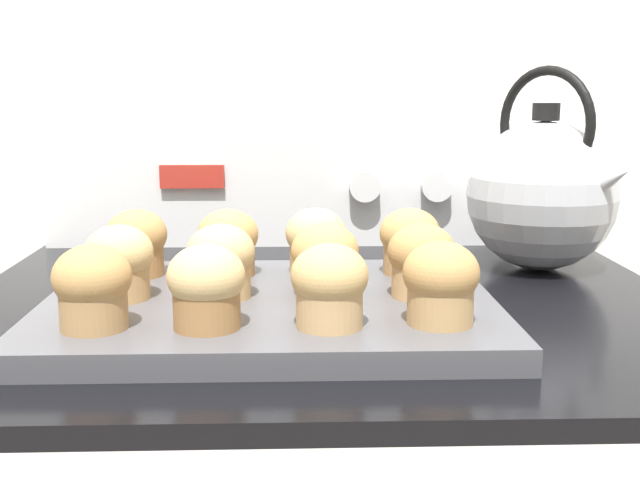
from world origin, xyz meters
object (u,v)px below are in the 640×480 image
(muffin_r2_c3, at_px, (410,241))
(tea_kettle, at_px, (543,193))
(muffin_pan, at_px, (270,308))
(muffin_r0_c2, at_px, (327,286))
(muffin_r0_c1, at_px, (206,287))
(muffin_r2_c0, at_px, (137,243))
(muffin_r1_c3, at_px, (421,260))
(muffin_r1_c1, at_px, (221,261))
(muffin_r0_c3, at_px, (441,283))
(muffin_r2_c1, at_px, (228,242))
(muffin_r1_c2, at_px, (322,260))
(muffin_r1_c0, at_px, (119,262))
(muffin_r2_c2, at_px, (316,241))
(muffin_r0_c0, at_px, (92,287))

(muffin_r2_c3, relative_size, tea_kettle, 0.29)
(muffin_pan, xyz_separation_m, muffin_r0_c2, (0.05, -0.09, 0.04))
(muffin_r0_c1, bearing_deg, muffin_r2_c0, 115.88)
(muffin_r0_c2, xyz_separation_m, muffin_r1_c3, (0.09, 0.09, 0.00))
(muffin_r2_c0, xyz_separation_m, muffin_r2_c3, (0.28, -0.00, 0.00))
(muffin_r0_c2, bearing_deg, muffin_r1_c1, 134.30)
(muffin_r0_c3, distance_m, muffin_r1_c1, 0.20)
(muffin_r2_c1, bearing_deg, muffin_r2_c3, 0.20)
(muffin_r0_c1, height_order, muffin_r1_c2, same)
(muffin_r2_c0, xyz_separation_m, muffin_r2_c1, (0.09, -0.00, 0.00))
(muffin_r0_c3, height_order, muffin_r2_c3, same)
(muffin_r1_c3, bearing_deg, tea_kettle, 49.75)
(muffin_r0_c2, xyz_separation_m, muffin_r2_c3, (0.09, 0.18, 0.00))
(muffin_r0_c1, relative_size, muffin_r1_c2, 1.00)
(muffin_r0_c1, bearing_deg, muffin_r2_c3, 44.45)
(muffin_r1_c0, distance_m, muffin_r2_c3, 0.29)
(muffin_r0_c2, bearing_deg, muffin_r0_c1, 179.79)
(muffin_r1_c0, xyz_separation_m, muffin_r2_c1, (0.09, 0.09, 0.00))
(muffin_r1_c2, distance_m, muffin_r2_c1, 0.13)
(muffin_r2_c2, xyz_separation_m, tea_kettle, (0.27, 0.11, 0.03))
(muffin_r1_c0, relative_size, muffin_r2_c1, 1.00)
(muffin_r0_c0, height_order, muffin_r2_c2, same)
(muffin_r0_c3, bearing_deg, muffin_r1_c0, 162.29)
(muffin_r0_c1, distance_m, muffin_r2_c0, 0.21)
(muffin_r0_c0, distance_m, muffin_r2_c3, 0.33)
(muffin_r0_c0, distance_m, muffin_r1_c2, 0.21)
(muffin_pan, bearing_deg, muffin_r0_c3, -32.45)
(muffin_r0_c2, relative_size, muffin_r2_c2, 1.00)
(muffin_r1_c2, bearing_deg, muffin_r1_c3, -2.53)
(muffin_r1_c1, height_order, muffin_r1_c3, same)
(muffin_r1_c0, height_order, muffin_r1_c3, same)
(muffin_r0_c1, bearing_deg, muffin_pan, 63.45)
(muffin_r2_c1, distance_m, muffin_r2_c3, 0.19)
(muffin_r2_c1, bearing_deg, tea_kettle, 17.55)
(muffin_r2_c0, bearing_deg, muffin_pan, -33.62)
(muffin_r0_c3, xyz_separation_m, muffin_r1_c2, (-0.09, 0.09, 0.00))
(muffin_r0_c3, distance_m, muffin_r1_c2, 0.13)
(muffin_r2_c2, bearing_deg, muffin_r0_c1, -116.07)
(muffin_r0_c1, xyz_separation_m, muffin_r1_c2, (0.10, 0.10, 0.00))
(muffin_r2_c0, bearing_deg, muffin_r2_c3, -0.31)
(muffin_r1_c0, bearing_deg, muffin_r1_c3, -0.37)
(muffin_r0_c0, xyz_separation_m, muffin_r2_c3, (0.28, 0.18, 0.00))
(muffin_r0_c2, bearing_deg, muffin_r2_c2, 91.21)
(muffin_r0_c0, xyz_separation_m, muffin_r1_c0, (0.00, 0.09, 0.00))
(muffin_pan, distance_m, muffin_r1_c1, 0.06)
(muffin_r0_c1, xyz_separation_m, muffin_r1_c3, (0.19, 0.09, 0.00))
(muffin_r0_c3, bearing_deg, muffin_r0_c2, -176.43)
(muffin_r1_c0, relative_size, muffin_r1_c2, 1.00)
(muffin_r0_c2, bearing_deg, muffin_r0_c3, 3.57)
(muffin_r1_c2, height_order, tea_kettle, tea_kettle)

